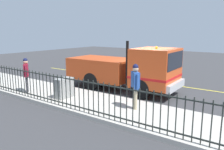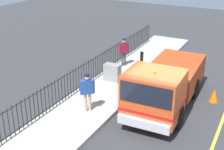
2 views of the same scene
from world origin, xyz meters
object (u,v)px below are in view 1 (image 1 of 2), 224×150
Objects in this scene: work_truck at (130,68)px; utility_cabinet at (64,88)px; worker_standing at (135,82)px; pedestrian_distant at (26,71)px; traffic_cone at (121,76)px.

work_truck is 3.75m from utility_cabinet.
worker_standing reaches higher than pedestrian_distant.
work_truck is 3.55× the size of worker_standing.
utility_cabinet is at bearing 46.76° from pedestrian_distant.
utility_cabinet is (3.38, -1.49, -0.65)m from work_truck.
utility_cabinet is at bearing 53.82° from worker_standing.
worker_standing is at bearing 99.57° from utility_cabinet.
pedestrian_distant is 2.39m from utility_cabinet.
work_truck reaches higher than pedestrian_distant.
pedestrian_distant reaches higher than utility_cabinet.
work_truck is 3.70× the size of pedestrian_distant.
traffic_cone is at bearing -137.20° from work_truck.
work_truck is at bearing 81.73° from pedestrian_distant.
work_truck is at bearing -10.82° from worker_standing.
utility_cabinet is (0.58, -3.45, -0.64)m from worker_standing.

